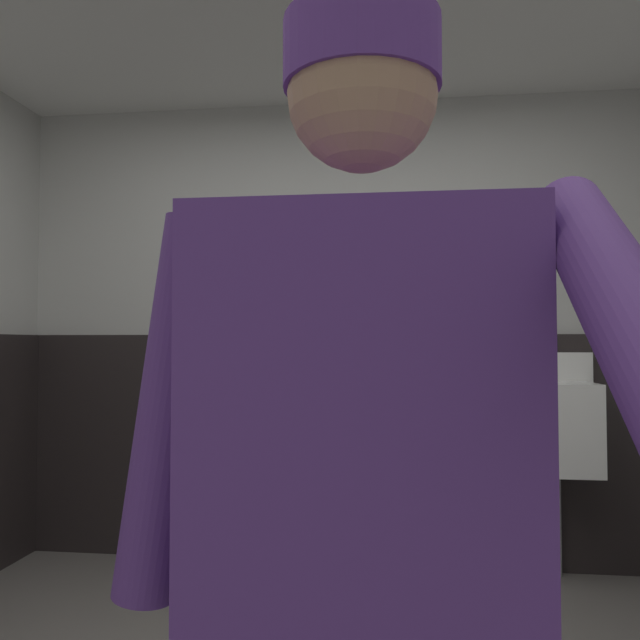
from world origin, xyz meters
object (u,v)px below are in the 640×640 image
at_px(person, 363,504).
at_px(urinal_right, 559,426).
at_px(urinal_middle, 410,424).
at_px(urinal_left, 268,422).

bearing_deg(person, urinal_right, 70.81).
height_order(urinal_middle, urinal_right, same).
bearing_deg(urinal_middle, urinal_right, 0.00).
xyz_separation_m(urinal_middle, urinal_right, (0.75, 0.00, 0.00)).
xyz_separation_m(urinal_middle, person, (-0.11, -2.47, 0.20)).
distance_m(urinal_right, person, 2.62).
height_order(urinal_middle, person, person).
distance_m(urinal_left, urinal_right, 1.50).
distance_m(urinal_left, person, 2.56).
bearing_deg(urinal_middle, person, -92.52).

